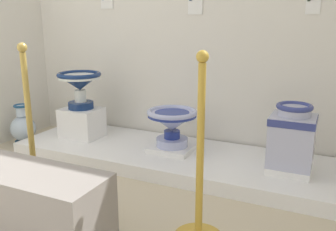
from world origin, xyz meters
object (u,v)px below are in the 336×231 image
object	(u,v)px
plinth_block_squat_floral	(82,123)
antique_toilet_squat_floral	(80,83)
info_placard_first	(107,2)
stanchion_post_near_left	(33,152)
museum_bench	(28,204)
stanchion_post_near_right	(199,191)
info_placard_second	(195,5)
plinth_block_broad_patterned	(289,168)
antique_toilet_broad_patterned	(292,134)
decorative_vase_spare	(23,127)
plinth_block_pale_glazed	(172,148)
antique_toilet_pale_glazed	(172,122)
info_placard_third	(313,5)

from	to	relation	value
plinth_block_squat_floral	antique_toilet_squat_floral	xyz separation A→B (m)	(0.00, 0.00, 0.38)
info_placard_first	plinth_block_squat_floral	bearing A→B (deg)	-95.01
stanchion_post_near_left	museum_bench	xyz separation A→B (m)	(0.38, -0.43, -0.10)
stanchion_post_near_left	stanchion_post_near_right	world-z (taller)	stanchion_post_near_left
antique_toilet_squat_floral	stanchion_post_near_left	xyz separation A→B (m)	(0.27, -0.89, -0.32)
stanchion_post_near_right	info_placard_second	bearing A→B (deg)	112.45
plinth_block_broad_patterned	antique_toilet_broad_patterned	size ratio (longest dim) A/B	0.66
antique_toilet_squat_floral	decorative_vase_spare	world-z (taller)	antique_toilet_squat_floral
museum_bench	stanchion_post_near_left	bearing A→B (deg)	131.36
plinth_block_broad_patterned	stanchion_post_near_left	world-z (taller)	stanchion_post_near_left
plinth_block_pale_glazed	antique_toilet_pale_glazed	size ratio (longest dim) A/B	0.84
antique_toilet_broad_patterned	info_placard_first	distance (m)	2.12
info_placard_first	museum_bench	distance (m)	2.18
info_placard_third	stanchion_post_near_right	size ratio (longest dim) A/B	0.13
antique_toilet_pale_glazed	plinth_block_broad_patterned	bearing A→B (deg)	-2.42
antique_toilet_squat_floral	stanchion_post_near_left	world-z (taller)	stanchion_post_near_left
decorative_vase_spare	stanchion_post_near_left	bearing A→B (deg)	-40.24
stanchion_post_near_left	stanchion_post_near_right	distance (m)	1.25
info_placard_third	plinth_block_squat_floral	bearing A→B (deg)	-167.13
antique_toilet_squat_floral	antique_toilet_pale_glazed	size ratio (longest dim) A/B	0.95
plinth_block_squat_floral	plinth_block_pale_glazed	world-z (taller)	plinth_block_squat_floral
antique_toilet_broad_patterned	antique_toilet_pale_glazed	bearing A→B (deg)	177.58
plinth_block_broad_patterned	antique_toilet_pale_glazed	bearing A→B (deg)	177.58
museum_bench	plinth_block_pale_glazed	bearing A→B (deg)	78.56
info_placard_first	info_placard_third	bearing A→B (deg)	-0.00
antique_toilet_pale_glazed	antique_toilet_broad_patterned	distance (m)	0.95
plinth_block_broad_patterned	info_placard_second	distance (m)	1.56
info_placard_second	stanchion_post_near_right	size ratio (longest dim) A/B	0.15
info_placard_first	info_placard_second	world-z (taller)	info_placard_first
plinth_block_broad_patterned	museum_bench	xyz separation A→B (m)	(-1.22, -1.29, 0.07)
plinth_block_squat_floral	plinth_block_broad_patterned	bearing A→B (deg)	-0.91
plinth_block_squat_floral	antique_toilet_pale_glazed	xyz separation A→B (m)	(0.92, 0.01, 0.12)
antique_toilet_squat_floral	info_placard_second	world-z (taller)	info_placard_second
info_placard_second	plinth_block_broad_patterned	bearing A→B (deg)	-26.49
plinth_block_squat_floral	decorative_vase_spare	world-z (taller)	decorative_vase_spare
plinth_block_broad_patterned	stanchion_post_near_left	size ratio (longest dim) A/B	0.29
museum_bench	info_placard_second	bearing A→B (deg)	80.48
museum_bench	plinth_block_broad_patterned	bearing A→B (deg)	46.51
plinth_block_squat_floral	plinth_block_broad_patterned	xyz separation A→B (m)	(1.87, -0.03, -0.11)
plinth_block_broad_patterned	info_placard_third	distance (m)	1.24
antique_toilet_squat_floral	plinth_block_pale_glazed	bearing A→B (deg)	0.66
info_placard_second	museum_bench	size ratio (longest dim) A/B	0.16
stanchion_post_near_left	stanchion_post_near_right	bearing A→B (deg)	-2.87
plinth_block_pale_glazed	plinth_block_broad_patterned	distance (m)	0.95
decorative_vase_spare	plinth_block_broad_patterned	bearing A→B (deg)	2.69
plinth_block_pale_glazed	info_placard_second	distance (m)	1.25
plinth_block_squat_floral	antique_toilet_pale_glazed	size ratio (longest dim) A/B	0.84
info_placard_third	info_placard_second	bearing A→B (deg)	180.00
plinth_block_squat_floral	decorative_vase_spare	size ratio (longest dim) A/B	0.89
antique_toilet_squat_floral	info_placard_first	distance (m)	0.84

